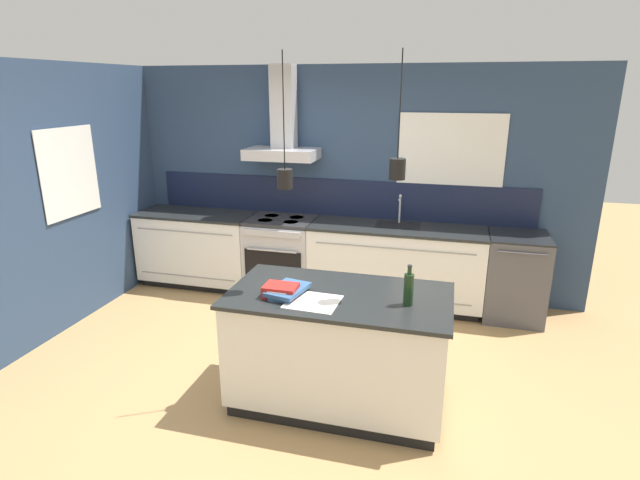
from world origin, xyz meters
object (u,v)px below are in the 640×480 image
red_supply_box (281,291)px  book_stack (287,291)px  bottle_on_island (409,289)px  oven_range (282,256)px  dishwasher (515,277)px

red_supply_box → book_stack: bearing=38.8°
bottle_on_island → red_supply_box: 0.91m
bottle_on_island → book_stack: bearing=-176.4°
oven_range → red_supply_box: size_ratio=3.79×
dishwasher → book_stack: book_stack is taller
oven_range → book_stack: book_stack is taller
oven_range → bottle_on_island: (1.63, -2.01, 0.58)m
dishwasher → red_supply_box: (-1.86, -2.10, 0.50)m
dishwasher → bottle_on_island: 2.30m
oven_range → dishwasher: (2.58, 0.00, 0.00)m
bottle_on_island → book_stack: size_ratio=0.79×
dishwasher → red_supply_box: red_supply_box is taller
oven_range → dishwasher: size_ratio=1.00×
dishwasher → red_supply_box: size_ratio=3.79×
dishwasher → red_supply_box: bearing=-131.5°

